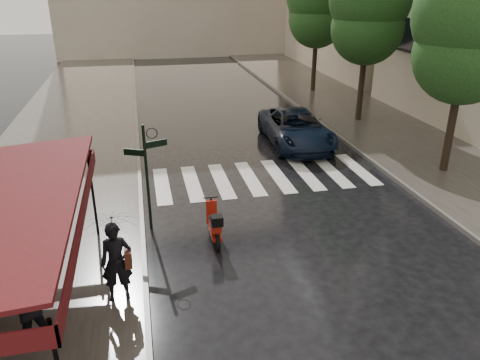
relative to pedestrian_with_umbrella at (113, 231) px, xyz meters
name	(u,v)px	position (x,y,z in m)	size (l,w,h in m)	color
ground	(208,283)	(2.00, 0.27, -1.81)	(120.00, 120.00, 0.00)	black
sidewalk_near	(68,139)	(-2.50, 12.27, -1.75)	(6.00, 60.00, 0.12)	#38332D
sidewalk_far	(371,120)	(12.25, 12.27, -1.75)	(5.50, 60.00, 0.12)	#38332D
curb_near	(137,134)	(0.55, 12.27, -1.73)	(0.12, 60.00, 0.16)	#595651
curb_far	(320,123)	(9.45, 12.27, -1.73)	(0.12, 60.00, 0.16)	#595651
crosswalk	(264,177)	(4.97, 6.27, -1.80)	(7.85, 3.20, 0.01)	silver
signpost	(147,169)	(0.80, 3.27, 0.02)	(1.17, 0.29, 3.10)	black
tree_near	(470,22)	(11.60, 5.27, 3.51)	(3.80, 3.80, 7.99)	black
tree_mid	(370,4)	(11.50, 12.27, 3.78)	(3.80, 3.80, 8.34)	black
tree_far	(318,1)	(11.70, 19.27, 3.65)	(3.80, 3.80, 8.16)	black
pedestrian_with_umbrella	(113,231)	(0.00, 0.00, 0.00)	(1.10, 1.12, 2.55)	black
pedestrian_terrace	(25,305)	(-1.66, -1.01, -0.84)	(0.82, 0.64, 1.70)	black
scooter	(214,225)	(2.47, 2.19, -1.32)	(0.43, 1.60, 1.06)	black
parked_car	(296,128)	(7.27, 9.56, -1.08)	(2.41, 5.24, 1.46)	black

